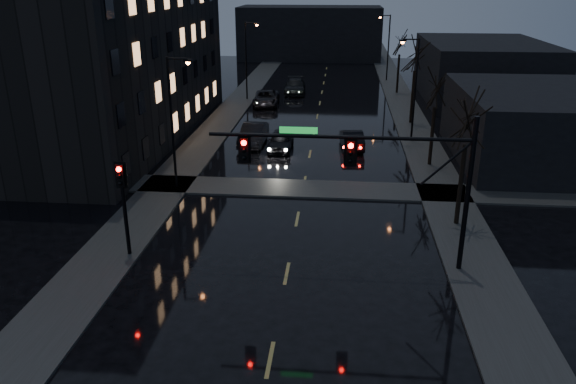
% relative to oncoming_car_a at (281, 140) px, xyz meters
% --- Properties ---
extents(sidewalk_left, '(3.00, 140.00, 0.12)m').
position_rel_oncoming_car_a_xyz_m(sidewalk_left, '(-6.23, 8.12, -0.67)').
color(sidewalk_left, '#2D2D2B').
rests_on(sidewalk_left, ground).
extents(sidewalk_right, '(3.00, 140.00, 0.12)m').
position_rel_oncoming_car_a_xyz_m(sidewalk_right, '(10.77, 8.12, -0.67)').
color(sidewalk_right, '#2D2D2B').
rests_on(sidewalk_right, ground).
extents(sidewalk_cross, '(40.00, 3.00, 0.12)m').
position_rel_oncoming_car_a_xyz_m(sidewalk_cross, '(2.27, -8.38, -0.67)').
color(sidewalk_cross, '#2D2D2B').
rests_on(sidewalk_cross, ground).
extents(apartment_block, '(12.00, 30.00, 12.00)m').
position_rel_oncoming_car_a_xyz_m(apartment_block, '(-14.23, 3.12, 5.27)').
color(apartment_block, black).
rests_on(apartment_block, ground).
extents(commercial_right_near, '(10.00, 14.00, 5.00)m').
position_rel_oncoming_car_a_xyz_m(commercial_right_near, '(17.77, -0.88, 1.77)').
color(commercial_right_near, black).
rests_on(commercial_right_near, ground).
extents(commercial_right_far, '(12.00, 18.00, 6.00)m').
position_rel_oncoming_car_a_xyz_m(commercial_right_far, '(19.27, 21.12, 2.27)').
color(commercial_right_far, black).
rests_on(commercial_right_far, ground).
extents(far_block, '(22.00, 10.00, 8.00)m').
position_rel_oncoming_car_a_xyz_m(far_block, '(-0.73, 51.12, 3.27)').
color(far_block, black).
rests_on(far_block, ground).
extents(signal_mast, '(11.11, 0.41, 7.00)m').
position_rel_oncoming_car_a_xyz_m(signal_mast, '(6.12, -17.89, 4.14)').
color(signal_mast, black).
rests_on(signal_mast, ground).
extents(signal_pole_left, '(0.35, 0.41, 4.53)m').
position_rel_oncoming_car_a_xyz_m(signal_pole_left, '(-5.23, -17.89, 2.28)').
color(signal_pole_left, black).
rests_on(signal_pole_left, ground).
extents(tree_near, '(3.52, 3.52, 8.08)m').
position_rel_oncoming_car_a_xyz_m(tree_near, '(10.67, -12.88, 5.49)').
color(tree_near, black).
rests_on(tree_near, ground).
extents(tree_mid_a, '(3.30, 3.30, 7.58)m').
position_rel_oncoming_car_a_xyz_m(tree_mid_a, '(10.67, -2.88, 5.10)').
color(tree_mid_a, black).
rests_on(tree_mid_a, ground).
extents(tree_mid_b, '(3.74, 3.74, 8.59)m').
position_rel_oncoming_car_a_xyz_m(tree_mid_b, '(10.67, 9.12, 5.88)').
color(tree_mid_b, black).
rests_on(tree_mid_b, ground).
extents(tree_far, '(3.43, 3.43, 7.88)m').
position_rel_oncoming_car_a_xyz_m(tree_far, '(10.67, 23.12, 5.33)').
color(tree_far, black).
rests_on(tree_far, ground).
extents(streetlight_l_near, '(1.53, 0.28, 8.00)m').
position_rel_oncoming_car_a_xyz_m(streetlight_l_near, '(-5.31, -8.88, 4.04)').
color(streetlight_l_near, black).
rests_on(streetlight_l_near, ground).
extents(streetlight_l_far, '(1.53, 0.28, 8.00)m').
position_rel_oncoming_car_a_xyz_m(streetlight_l_far, '(-5.31, 18.12, 4.04)').
color(streetlight_l_far, black).
rests_on(streetlight_l_far, ground).
extents(streetlight_r_mid, '(1.53, 0.28, 8.00)m').
position_rel_oncoming_car_a_xyz_m(streetlight_r_mid, '(9.85, 3.12, 4.04)').
color(streetlight_r_mid, black).
rests_on(streetlight_r_mid, ground).
extents(streetlight_r_far, '(1.53, 0.28, 8.00)m').
position_rel_oncoming_car_a_xyz_m(streetlight_r_far, '(9.85, 31.12, 4.04)').
color(streetlight_r_far, black).
rests_on(streetlight_r_far, ground).
extents(oncoming_car_a, '(1.78, 4.31, 1.46)m').
position_rel_oncoming_car_a_xyz_m(oncoming_car_a, '(0.00, 0.00, 0.00)').
color(oncoming_car_a, black).
rests_on(oncoming_car_a, ground).
extents(oncoming_car_b, '(1.88, 4.96, 1.61)m').
position_rel_oncoming_car_a_xyz_m(oncoming_car_b, '(-2.27, 1.23, 0.08)').
color(oncoming_car_b, black).
rests_on(oncoming_car_b, ground).
extents(oncoming_car_c, '(2.78, 5.50, 1.49)m').
position_rel_oncoming_car_a_xyz_m(oncoming_car_c, '(-3.13, 15.57, 0.02)').
color(oncoming_car_c, black).
rests_on(oncoming_car_c, ground).
extents(oncoming_car_d, '(2.42, 5.60, 1.61)m').
position_rel_oncoming_car_a_xyz_m(oncoming_car_d, '(-0.72, 22.06, 0.07)').
color(oncoming_car_d, black).
rests_on(oncoming_car_d, ground).
extents(lead_car, '(1.94, 4.51, 1.44)m').
position_rel_oncoming_car_a_xyz_m(lead_car, '(5.34, 0.90, -0.01)').
color(lead_car, black).
rests_on(lead_car, ground).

